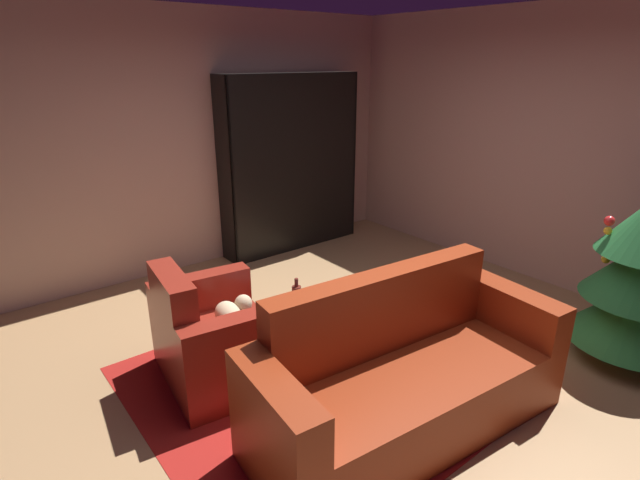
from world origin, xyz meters
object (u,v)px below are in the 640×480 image
bookshelf_unit (298,166)px  couch_red (405,380)px  coffee_table (310,324)px  armchair_red (215,339)px  book_stack_on_table (313,312)px  bottle_on_table (297,297)px

bookshelf_unit → couch_red: 3.47m
couch_red → coffee_table: size_ratio=3.17×
coffee_table → bookshelf_unit: bearing=145.5°
bookshelf_unit → armchair_red: size_ratio=2.03×
bookshelf_unit → book_stack_on_table: (2.30, -1.55, -0.48)m
book_stack_on_table → bookshelf_unit: bearing=146.0°
bottle_on_table → bookshelf_unit: bearing=143.5°
couch_red → coffee_table: 0.83m
book_stack_on_table → bottle_on_table: 0.23m
armchair_red → bottle_on_table: (0.19, 0.59, 0.23)m
bookshelf_unit → coffee_table: bookshelf_unit is taller
couch_red → bottle_on_table: 1.03m
armchair_red → couch_red: 1.39m
bottle_on_table → coffee_table: bearing=-5.8°
coffee_table → book_stack_on_table: size_ratio=3.08×
couch_red → book_stack_on_table: bearing=-171.2°
bookshelf_unit → armchair_red: 2.92m
couch_red → bottle_on_table: couch_red is taller
bookshelf_unit → couch_red: bookshelf_unit is taller
bookshelf_unit → couch_red: size_ratio=0.97×
couch_red → book_stack_on_table: 0.81m
coffee_table → bottle_on_table: (-0.18, 0.02, 0.14)m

